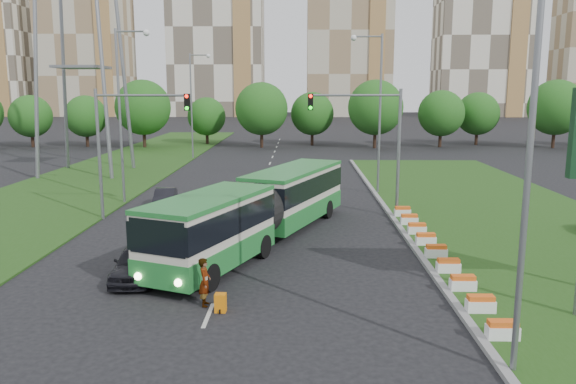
{
  "coord_description": "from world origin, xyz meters",
  "views": [
    {
      "loc": [
        0.24,
        -24.83,
        7.93
      ],
      "look_at": [
        -0.36,
        4.36,
        2.6
      ],
      "focal_mm": 35.0,
      "sensor_mm": 36.0,
      "label": 1
    }
  ],
  "objects_px": {
    "car_left_far": "(165,198)",
    "pedestrian": "(205,282)",
    "traffic_mast_left": "(124,133)",
    "articulated_bus": "(256,209)",
    "traffic_mast_median": "(373,132)",
    "car_left_near": "(139,262)",
    "shopping_trolley": "(220,303)"
  },
  "relations": [
    {
      "from": "articulated_bus",
      "to": "pedestrian",
      "type": "height_order",
      "value": "articulated_bus"
    },
    {
      "from": "car_left_far",
      "to": "car_left_near",
      "type": "bearing_deg",
      "value": -87.95
    },
    {
      "from": "traffic_mast_left",
      "to": "shopping_trolley",
      "type": "bearing_deg",
      "value": -62.06
    },
    {
      "from": "articulated_bus",
      "to": "car_left_near",
      "type": "relative_size",
      "value": 4.09
    },
    {
      "from": "car_left_far",
      "to": "pedestrian",
      "type": "bearing_deg",
      "value": -79.28
    },
    {
      "from": "traffic_mast_median",
      "to": "shopping_trolley",
      "type": "height_order",
      "value": "traffic_mast_median"
    },
    {
      "from": "articulated_bus",
      "to": "car_left_near",
      "type": "distance_m",
      "value": 7.55
    },
    {
      "from": "traffic_mast_median",
      "to": "articulated_bus",
      "type": "distance_m",
      "value": 9.85
    },
    {
      "from": "car_left_far",
      "to": "pedestrian",
      "type": "height_order",
      "value": "pedestrian"
    },
    {
      "from": "traffic_mast_left",
      "to": "articulated_bus",
      "type": "height_order",
      "value": "traffic_mast_left"
    },
    {
      "from": "articulated_bus",
      "to": "car_left_near",
      "type": "xyz_separation_m",
      "value": [
        -4.55,
        -5.93,
        -1.06
      ]
    },
    {
      "from": "traffic_mast_median",
      "to": "traffic_mast_left",
      "type": "bearing_deg",
      "value": -176.23
    },
    {
      "from": "articulated_bus",
      "to": "pedestrian",
      "type": "xyz_separation_m",
      "value": [
        -1.22,
        -8.9,
        -0.89
      ]
    },
    {
      "from": "car_left_near",
      "to": "pedestrian",
      "type": "distance_m",
      "value": 4.46
    },
    {
      "from": "articulated_bus",
      "to": "traffic_mast_median",
      "type": "bearing_deg",
      "value": 64.32
    },
    {
      "from": "traffic_mast_left",
      "to": "car_left_near",
      "type": "xyz_separation_m",
      "value": [
        3.8,
        -11.09,
        -4.6
      ]
    },
    {
      "from": "car_left_far",
      "to": "traffic_mast_left",
      "type": "bearing_deg",
      "value": -118.24
    },
    {
      "from": "pedestrian",
      "to": "car_left_far",
      "type": "bearing_deg",
      "value": 15.54
    },
    {
      "from": "shopping_trolley",
      "to": "car_left_far",
      "type": "bearing_deg",
      "value": 111.83
    },
    {
      "from": "traffic_mast_median",
      "to": "car_left_far",
      "type": "bearing_deg",
      "value": 169.0
    },
    {
      "from": "traffic_mast_median",
      "to": "car_left_far",
      "type": "xyz_separation_m",
      "value": [
        -13.74,
        2.67,
        -4.71
      ]
    },
    {
      "from": "traffic_mast_left",
      "to": "car_left_far",
      "type": "height_order",
      "value": "traffic_mast_left"
    },
    {
      "from": "pedestrian",
      "to": "shopping_trolley",
      "type": "relative_size",
      "value": 2.67
    },
    {
      "from": "traffic_mast_left",
      "to": "pedestrian",
      "type": "height_order",
      "value": "traffic_mast_left"
    },
    {
      "from": "traffic_mast_left",
      "to": "car_left_near",
      "type": "height_order",
      "value": "traffic_mast_left"
    },
    {
      "from": "traffic_mast_median",
      "to": "pedestrian",
      "type": "height_order",
      "value": "traffic_mast_median"
    },
    {
      "from": "shopping_trolley",
      "to": "articulated_bus",
      "type": "bearing_deg",
      "value": 89.31
    },
    {
      "from": "car_left_near",
      "to": "car_left_far",
      "type": "relative_size",
      "value": 1.14
    },
    {
      "from": "articulated_bus",
      "to": "traffic_mast_left",
      "type": "bearing_deg",
      "value": 170.44
    },
    {
      "from": "traffic_mast_median",
      "to": "shopping_trolley",
      "type": "xyz_separation_m",
      "value": [
        -7.38,
        -15.66,
        -5.01
      ]
    },
    {
      "from": "car_left_near",
      "to": "car_left_far",
      "type": "height_order",
      "value": "car_left_near"
    },
    {
      "from": "traffic_mast_median",
      "to": "car_left_near",
      "type": "xyz_separation_m",
      "value": [
        -11.36,
        -12.09,
        -4.6
      ]
    }
  ]
}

